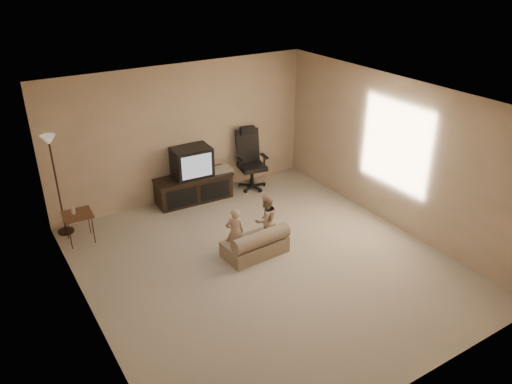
# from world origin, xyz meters

# --- Properties ---
(floor) EXTENTS (5.50, 5.50, 0.00)m
(floor) POSITION_xyz_m (0.00, 0.00, 0.00)
(floor) COLOR #AFA28B
(floor) RESTS_ON ground
(room_shell) EXTENTS (5.50, 5.50, 5.50)m
(room_shell) POSITION_xyz_m (0.00, 0.00, 1.52)
(room_shell) COLOR silver
(room_shell) RESTS_ON floor
(tv_stand) EXTENTS (1.48, 0.61, 1.04)m
(tv_stand) POSITION_xyz_m (0.03, 2.49, 0.43)
(tv_stand) COLOR black
(tv_stand) RESTS_ON floor
(office_chair) EXTENTS (0.64, 0.66, 1.20)m
(office_chair) POSITION_xyz_m (1.23, 2.43, 0.43)
(office_chair) COLOR black
(office_chair) RESTS_ON floor
(side_table) EXTENTS (0.47, 0.47, 0.67)m
(side_table) POSITION_xyz_m (-2.15, 2.14, 0.48)
(side_table) COLOR brown
(side_table) RESTS_ON floor
(floor_lamp) EXTENTS (0.26, 0.26, 1.70)m
(floor_lamp) POSITION_xyz_m (-2.30, 2.55, 1.24)
(floor_lamp) COLOR #2F1E15
(floor_lamp) RESTS_ON floor
(child_sofa) EXTENTS (0.99, 0.60, 0.47)m
(child_sofa) POSITION_xyz_m (0.03, 0.28, 0.19)
(child_sofa) COLOR gray
(child_sofa) RESTS_ON floor
(toddler_left) EXTENTS (0.34, 0.29, 0.79)m
(toddler_left) POSITION_xyz_m (-0.24, 0.47, 0.40)
(toddler_left) COLOR tan
(toddler_left) RESTS_ON floor
(toddler_right) EXTENTS (0.43, 0.26, 0.85)m
(toddler_right) POSITION_xyz_m (0.33, 0.49, 0.43)
(toddler_right) COLOR tan
(toddler_right) RESTS_ON floor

